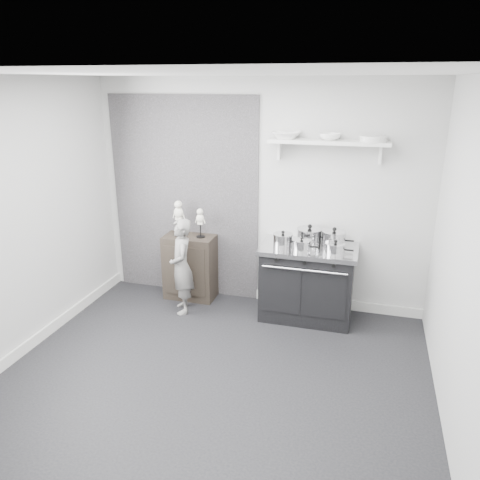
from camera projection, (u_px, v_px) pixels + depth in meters
ground at (212, 379)px, 4.38m from camera, size 4.00×4.00×0.00m
room_shell at (204, 205)px, 4.01m from camera, size 4.02×3.62×2.71m
wall_shelf at (328, 143)px, 5.05m from camera, size 1.30×0.26×0.24m
stove at (307, 282)px, 5.41m from camera, size 1.09×0.68×0.87m
side_cabinet at (190, 267)px, 5.93m from camera, size 0.63×0.37×0.82m
child at (182, 266)px, 5.50m from camera, size 0.43×0.50×1.15m
pot_front_left at (283, 240)px, 5.24m from camera, size 0.31×0.22×0.19m
pot_back_left at (309, 235)px, 5.37m from camera, size 0.38×0.30×0.22m
pot_back_right at (334, 239)px, 5.25m from camera, size 0.36×0.27×0.23m
pot_front_right at (335, 248)px, 5.04m from camera, size 0.31×0.22×0.16m
pot_front_center at (302, 245)px, 5.12m from camera, size 0.29×0.21×0.16m
skeleton_full at (179, 215)px, 5.74m from camera, size 0.14×0.09×0.51m
skeleton_torso at (200, 221)px, 5.69m from camera, size 0.12×0.08×0.42m
bowl_large at (286, 135)px, 5.14m from camera, size 0.32×0.32×0.08m
bowl_small at (330, 137)px, 5.02m from camera, size 0.23×0.23×0.07m
plate_stack at (373, 139)px, 4.91m from camera, size 0.28×0.28×0.06m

